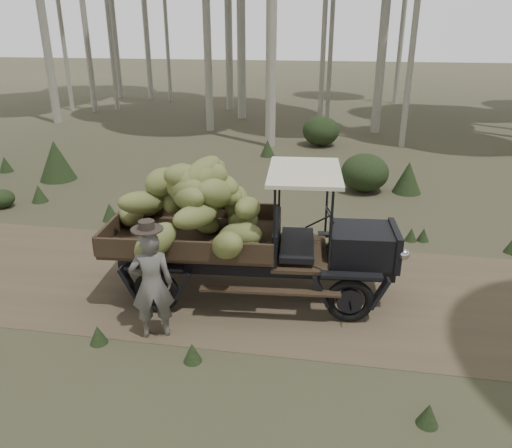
% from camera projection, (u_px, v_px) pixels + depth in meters
% --- Properties ---
extents(ground, '(120.00, 120.00, 0.00)m').
position_uv_depth(ground, '(340.00, 294.00, 8.89)').
color(ground, '#473D2B').
rests_on(ground, ground).
extents(dirt_track, '(70.00, 4.00, 0.01)m').
position_uv_depth(dirt_track, '(340.00, 294.00, 8.89)').
color(dirt_track, brown).
rests_on(dirt_track, ground).
extents(banana_truck, '(5.16, 2.75, 2.55)m').
position_uv_depth(banana_truck, '(225.00, 213.00, 8.42)').
color(banana_truck, black).
rests_on(banana_truck, ground).
extents(farmer, '(0.75, 0.62, 1.90)m').
position_uv_depth(farmer, '(152.00, 283.00, 7.39)').
color(farmer, '#5C5954').
rests_on(farmer, ground).
extents(undergrowth, '(23.01, 22.50, 1.31)m').
position_uv_depth(undergrowth, '(398.00, 235.00, 9.98)').
color(undergrowth, '#233319').
rests_on(undergrowth, ground).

